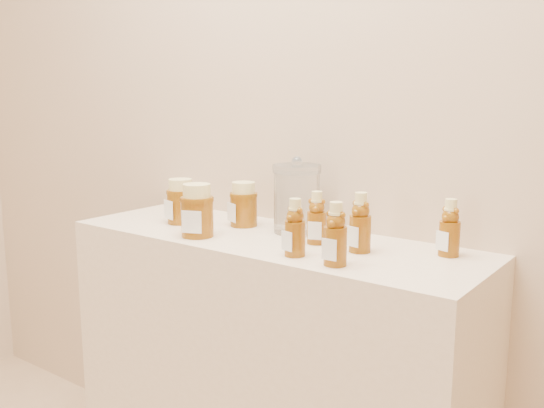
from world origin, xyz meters
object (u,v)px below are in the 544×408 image
Objects in this scene: display_table at (270,388)px; bear_bottle_back_left at (317,214)px; bear_bottle_front_left at (295,224)px; honey_jar_left at (181,201)px; glass_canister at (297,196)px.

bear_bottle_back_left is (0.14, 0.01, 0.53)m from display_table.
display_table is at bearing 157.41° from bear_bottle_front_left.
bear_bottle_front_left reaches higher than display_table.
display_table is at bearing 18.81° from honey_jar_left.
honey_jar_left is at bearing -178.79° from bear_bottle_front_left.
display_table is at bearing 163.26° from bear_bottle_back_left.
honey_jar_left is (-0.47, -0.03, -0.01)m from bear_bottle_back_left.
bear_bottle_back_left is at bearing -33.42° from glass_canister.
glass_canister is at bearing 32.99° from honey_jar_left.
bear_bottle_back_left is 0.14m from glass_canister.
bear_bottle_back_left reaches higher than display_table.
honey_jar_left is (-0.49, 0.10, -0.01)m from bear_bottle_front_left.
bear_bottle_front_left reaches higher than bear_bottle_back_left.
display_table is 0.55m from bear_bottle_back_left.
bear_bottle_back_left is at bearing 5.91° from display_table.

